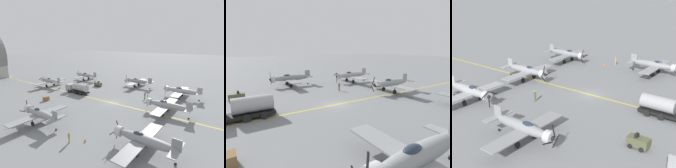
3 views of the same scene
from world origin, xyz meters
The scene contains 10 objects.
ground_plane centered at (0.00, 0.00, 0.00)m, with size 400.00×400.00×0.00m, color slate.
taxiway_stripe centered at (0.00, 0.00, 0.00)m, with size 0.30×160.00×0.01m, color yellow.
airplane_near_center centered at (1.01, -13.92, 2.01)m, with size 12.00×9.98×3.70m.
airplane_mid_right centered at (18.29, 2.01, 2.01)m, with size 12.00×9.98×3.76m.
airplane_near_right centered at (14.44, -13.53, 2.01)m, with size 12.00×9.98×3.65m.
airplane_mid_left centered at (-17.37, 4.08, 2.01)m, with size 12.00×9.98×3.80m.
fuel_tanker centered at (1.06, 13.54, 1.51)m, with size 2.67×8.00×2.98m.
tow_tractor centered at (11.04, 13.73, 0.79)m, with size 1.57×2.60×1.79m.
ground_crew_inspecting centered at (7.92, -5.60, 0.99)m, with size 0.40×0.40×1.82m.
supply_crate_by_tanker centered at (-8.77, 15.09, 0.55)m, with size 1.31×1.10×1.10m, color brown.
Camera 2 is at (-23.47, 14.29, 9.06)m, focal length 28.00 mm.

